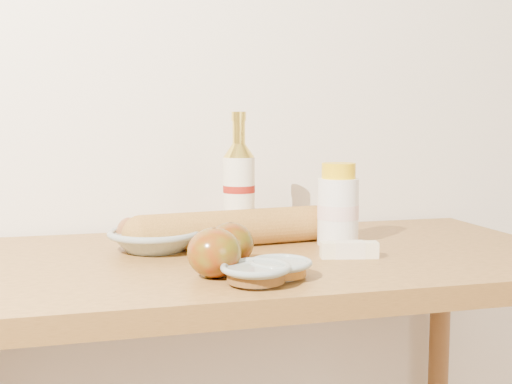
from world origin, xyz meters
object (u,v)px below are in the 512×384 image
Objects in this scene: table at (252,318)px; cream_bottle at (338,207)px; bourbon_bottle at (239,190)px; egg_bowl at (154,237)px; baguette at (232,228)px.

cream_bottle is at bearing 14.34° from table.
bourbon_bottle is 1.62× the size of cream_bottle.
bourbon_bottle is 1.32× the size of egg_bowl.
egg_bowl reaches higher than table.
table is 0.18m from baguette.
cream_bottle is at bearing -5.12° from bourbon_bottle.
baguette reaches higher than egg_bowl.
baguette is at bearing 172.94° from cream_bottle.
table is 0.28m from cream_bottle.
baguette is at bearing -104.19° from bourbon_bottle.
table is at bearing -163.94° from cream_bottle.
bourbon_bottle reaches higher than cream_bottle.
table is at bearing -24.70° from egg_bowl.
bourbon_bottle reaches higher than egg_bowl.
egg_bowl is at bearing 155.30° from table.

